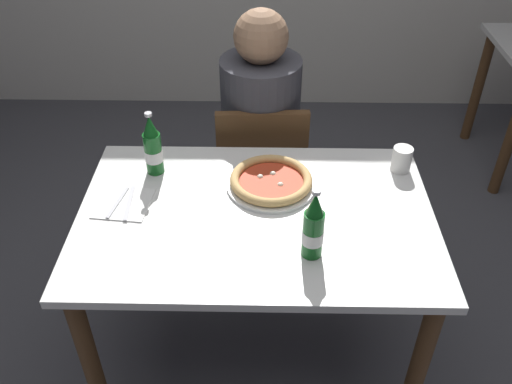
{
  "coord_description": "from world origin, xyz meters",
  "views": [
    {
      "loc": [
        0.03,
        -1.41,
        1.94
      ],
      "look_at": [
        0.0,
        0.05,
        0.8
      ],
      "focal_mm": 38.38,
      "sensor_mm": 36.0,
      "label": 1
    }
  ],
  "objects_px": {
    "chair_behind_table": "(261,171)",
    "paper_cup": "(402,159)",
    "beer_bottle_center": "(313,228)",
    "napkin_with_cutlery": "(124,203)",
    "diner_seated": "(260,147)",
    "dining_table_main": "(256,238)",
    "pizza_margherita_near": "(271,181)",
    "beer_bottle_left": "(153,148)"
  },
  "relations": [
    {
      "from": "chair_behind_table",
      "to": "paper_cup",
      "type": "xyz_separation_m",
      "value": [
        0.52,
        -0.35,
        0.32
      ]
    },
    {
      "from": "beer_bottle_center",
      "to": "paper_cup",
      "type": "xyz_separation_m",
      "value": [
        0.36,
        0.45,
        -0.06
      ]
    },
    {
      "from": "chair_behind_table",
      "to": "napkin_with_cutlery",
      "type": "bearing_deg",
      "value": 47.75
    },
    {
      "from": "diner_seated",
      "to": "napkin_with_cutlery",
      "type": "distance_m",
      "value": 0.79
    },
    {
      "from": "beer_bottle_center",
      "to": "paper_cup",
      "type": "relative_size",
      "value": 2.6
    },
    {
      "from": "beer_bottle_center",
      "to": "diner_seated",
      "type": "bearing_deg",
      "value": 101.08
    },
    {
      "from": "chair_behind_table",
      "to": "napkin_with_cutlery",
      "type": "height_order",
      "value": "chair_behind_table"
    },
    {
      "from": "dining_table_main",
      "to": "paper_cup",
      "type": "height_order",
      "value": "paper_cup"
    },
    {
      "from": "napkin_with_cutlery",
      "to": "pizza_margherita_near",
      "type": "bearing_deg",
      "value": 12.4
    },
    {
      "from": "beer_bottle_left",
      "to": "paper_cup",
      "type": "distance_m",
      "value": 0.91
    },
    {
      "from": "dining_table_main",
      "to": "pizza_margherita_near",
      "type": "xyz_separation_m",
      "value": [
        0.05,
        0.15,
        0.13
      ]
    },
    {
      "from": "diner_seated",
      "to": "pizza_margherita_near",
      "type": "xyz_separation_m",
      "value": [
        0.04,
        -0.51,
        0.19
      ]
    },
    {
      "from": "beer_bottle_left",
      "to": "napkin_with_cutlery",
      "type": "bearing_deg",
      "value": -112.31
    },
    {
      "from": "pizza_margherita_near",
      "to": "napkin_with_cutlery",
      "type": "xyz_separation_m",
      "value": [
        -0.51,
        -0.11,
        -0.02
      ]
    },
    {
      "from": "napkin_with_cutlery",
      "to": "dining_table_main",
      "type": "bearing_deg",
      "value": -4.99
    },
    {
      "from": "chair_behind_table",
      "to": "beer_bottle_center",
      "type": "bearing_deg",
      "value": 98.52
    },
    {
      "from": "paper_cup",
      "to": "beer_bottle_center",
      "type": "bearing_deg",
      "value": -128.39
    },
    {
      "from": "pizza_margherita_near",
      "to": "beer_bottle_center",
      "type": "relative_size",
      "value": 1.29
    },
    {
      "from": "diner_seated",
      "to": "paper_cup",
      "type": "distance_m",
      "value": 0.69
    },
    {
      "from": "pizza_margherita_near",
      "to": "beer_bottle_center",
      "type": "xyz_separation_m",
      "value": [
        0.12,
        -0.34,
        0.08
      ]
    },
    {
      "from": "beer_bottle_center",
      "to": "pizza_margherita_near",
      "type": "bearing_deg",
      "value": 109.75
    },
    {
      "from": "dining_table_main",
      "to": "beer_bottle_center",
      "type": "xyz_separation_m",
      "value": [
        0.17,
        -0.19,
        0.22
      ]
    },
    {
      "from": "diner_seated",
      "to": "beer_bottle_center",
      "type": "relative_size",
      "value": 4.89
    },
    {
      "from": "napkin_with_cutlery",
      "to": "beer_bottle_center",
      "type": "bearing_deg",
      "value": -20.15
    },
    {
      "from": "napkin_with_cutlery",
      "to": "paper_cup",
      "type": "height_order",
      "value": "paper_cup"
    },
    {
      "from": "pizza_margherita_near",
      "to": "napkin_with_cutlery",
      "type": "height_order",
      "value": "pizza_margherita_near"
    },
    {
      "from": "beer_bottle_center",
      "to": "paper_cup",
      "type": "distance_m",
      "value": 0.58
    },
    {
      "from": "chair_behind_table",
      "to": "diner_seated",
      "type": "bearing_deg",
      "value": -88.82
    },
    {
      "from": "pizza_margherita_near",
      "to": "dining_table_main",
      "type": "bearing_deg",
      "value": -109.01
    },
    {
      "from": "chair_behind_table",
      "to": "beer_bottle_center",
      "type": "distance_m",
      "value": 0.9
    },
    {
      "from": "dining_table_main",
      "to": "pizza_margherita_near",
      "type": "bearing_deg",
      "value": 70.99
    },
    {
      "from": "paper_cup",
      "to": "napkin_with_cutlery",
      "type": "bearing_deg",
      "value": -167.45
    },
    {
      "from": "chair_behind_table",
      "to": "diner_seated",
      "type": "xyz_separation_m",
      "value": [
        -0.0,
        0.05,
        0.1
      ]
    },
    {
      "from": "napkin_with_cutlery",
      "to": "paper_cup",
      "type": "distance_m",
      "value": 1.01
    },
    {
      "from": "paper_cup",
      "to": "dining_table_main",
      "type": "bearing_deg",
      "value": -154.01
    },
    {
      "from": "chair_behind_table",
      "to": "diner_seated",
      "type": "height_order",
      "value": "diner_seated"
    },
    {
      "from": "pizza_margherita_near",
      "to": "beer_bottle_left",
      "type": "bearing_deg",
      "value": 169.15
    },
    {
      "from": "dining_table_main",
      "to": "napkin_with_cutlery",
      "type": "xyz_separation_m",
      "value": [
        -0.45,
        0.04,
        0.12
      ]
    },
    {
      "from": "chair_behind_table",
      "to": "beer_bottle_left",
      "type": "xyz_separation_m",
      "value": [
        -0.39,
        -0.38,
        0.37
      ]
    },
    {
      "from": "dining_table_main",
      "to": "beer_bottle_center",
      "type": "distance_m",
      "value": 0.34
    },
    {
      "from": "dining_table_main",
      "to": "beer_bottle_left",
      "type": "xyz_separation_m",
      "value": [
        -0.37,
        0.23,
        0.22
      ]
    },
    {
      "from": "dining_table_main",
      "to": "beer_bottle_left",
      "type": "distance_m",
      "value": 0.49
    }
  ]
}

